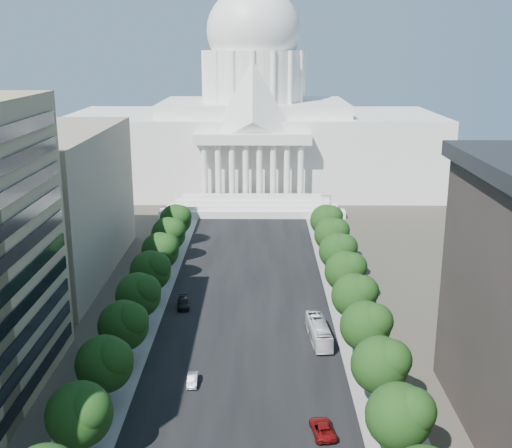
{
  "coord_description": "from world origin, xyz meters",
  "views": [
    {
      "loc": [
        2.47,
        -27.7,
        46.23
      ],
      "look_at": [
        1.56,
        85.36,
        14.83
      ],
      "focal_mm": 45.0,
      "sensor_mm": 36.0,
      "label": 1
    }
  ],
  "objects_px": {
    "car_silver": "(193,380)",
    "car_red": "(322,429)",
    "city_bus": "(319,331)",
    "car_dark_b": "(183,303)"
  },
  "relations": [
    {
      "from": "car_silver",
      "to": "car_dark_b",
      "type": "height_order",
      "value": "car_dark_b"
    },
    {
      "from": "car_red",
      "to": "city_bus",
      "type": "relative_size",
      "value": 0.48
    },
    {
      "from": "car_silver",
      "to": "car_red",
      "type": "height_order",
      "value": "car_red"
    },
    {
      "from": "city_bus",
      "to": "car_dark_b",
      "type": "bearing_deg",
      "value": 145.41
    },
    {
      "from": "car_silver",
      "to": "car_dark_b",
      "type": "distance_m",
      "value": 28.09
    },
    {
      "from": "car_silver",
      "to": "city_bus",
      "type": "bearing_deg",
      "value": 34.92
    },
    {
      "from": "car_red",
      "to": "city_bus",
      "type": "bearing_deg",
      "value": -101.8
    },
    {
      "from": "car_red",
      "to": "car_dark_b",
      "type": "relative_size",
      "value": 1.03
    },
    {
      "from": "car_red",
      "to": "car_silver",
      "type": "bearing_deg",
      "value": -42.64
    },
    {
      "from": "car_silver",
      "to": "car_red",
      "type": "xyz_separation_m",
      "value": [
        17.29,
        -11.98,
        0.1
      ]
    }
  ]
}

